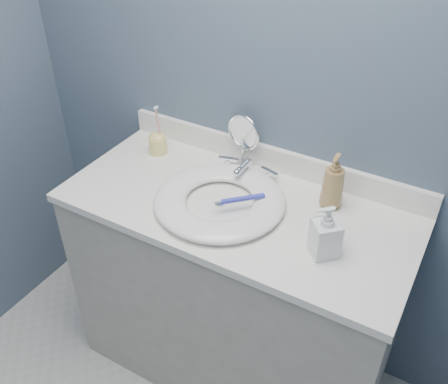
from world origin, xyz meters
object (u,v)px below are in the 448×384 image
Objects in this scene: soap_bottle_clear at (326,231)px; soap_bottle_amber at (333,181)px; makeup_mirror at (243,138)px; toothbrush_holder at (158,142)px.

soap_bottle_amber is at bearing 152.06° from soap_bottle_clear.
toothbrush_holder is (-0.33, -0.09, -0.07)m from makeup_mirror.
soap_bottle_clear is 0.81m from toothbrush_holder.
makeup_mirror is 0.35m from toothbrush_holder.
makeup_mirror reaches higher than soap_bottle_amber.
toothbrush_holder is at bearing -154.01° from makeup_mirror.
makeup_mirror is 1.23× the size of soap_bottle_clear.
makeup_mirror reaches higher than toothbrush_holder.
makeup_mirror is at bearing 165.87° from soap_bottle_amber.
soap_bottle_amber is 0.71m from toothbrush_holder.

